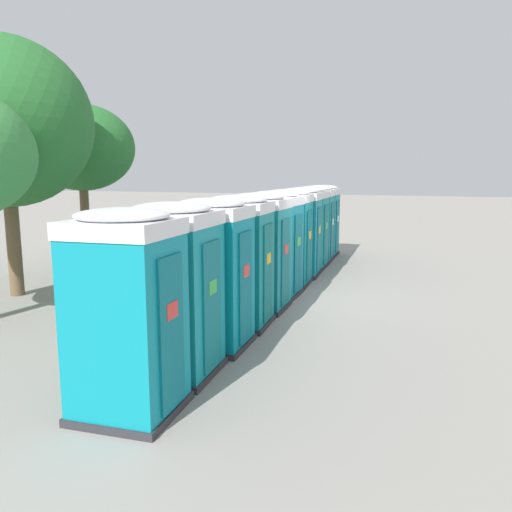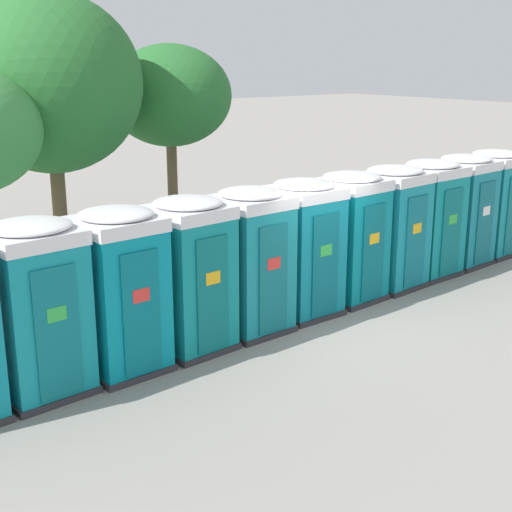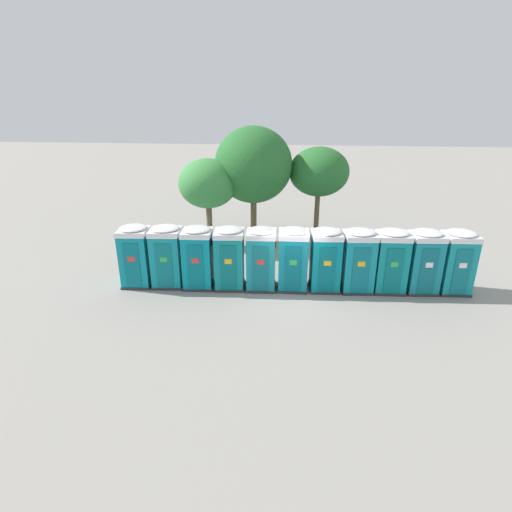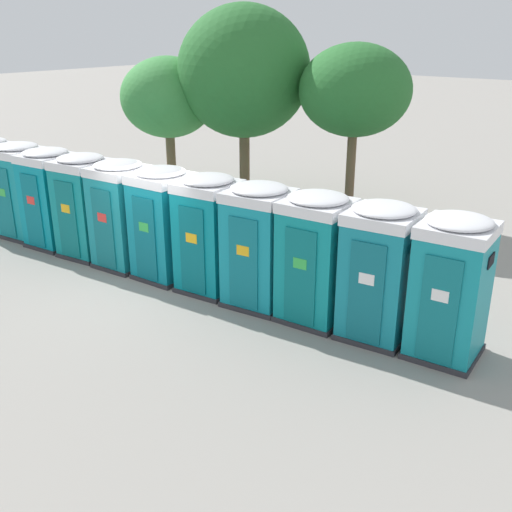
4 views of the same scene
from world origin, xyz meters
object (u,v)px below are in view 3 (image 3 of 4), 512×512
Objects in this scene: street_tree_1 at (319,172)px; street_tree_2 at (208,184)px; portapotty_5 at (293,259)px; portapotty_8 at (390,260)px; portapotty_10 at (456,261)px; portapotty_0 at (136,255)px; portapotty_3 at (229,258)px; portapotty_7 at (358,260)px; portapotty_1 at (167,256)px; portapotty_4 at (261,258)px; portapotty_9 at (423,261)px; street_tree_0 at (253,165)px; portapotty_6 at (325,259)px; portapotty_2 at (198,257)px.

street_tree_2 is at bearing -162.63° from street_tree_1.
portapotty_5 and portapotty_8 have the same top height.
portapotty_0 is at bearing -176.59° from portapotty_10.
portapotty_3 is at bearing -68.82° from street_tree_2.
portapotty_10 is at bearing 4.23° from portapotty_7.
portapotty_1 and portapotty_10 have the same top height.
portapotty_9 is at bearing 3.81° from portapotty_4.
portapotty_4 is at bearing -80.48° from street_tree_0.
portapotty_10 is at bearing -32.14° from street_tree_0.
street_tree_1 reaches higher than portapotty_0.
portapotty_9 is (11.47, 0.66, -0.00)m from portapotty_0.
portapotty_5 and portapotty_7 have the same top height.
portapotty_6 is at bearing 3.74° from portapotty_5.
portapotty_4 is at bearing -176.19° from portapotty_9.
portapotty_1 is 1.00× the size of portapotty_5.
portapotty_1 is 11.49m from portapotty_10.
street_tree_1 is at bearing 122.57° from portapotty_9.
portapotty_5 is (2.55, 0.15, -0.00)m from portapotty_3.
portapotty_4 and portapotty_5 have the same top height.
portapotty_10 is (7.64, 0.52, -0.00)m from portapotty_4.
street_tree_0 is at bearing -168.39° from street_tree_1.
street_tree_1 is at bearing 102.55° from portapotty_7.
portapotty_1 is 8.94m from portapotty_8.
portapotty_8 is (5.10, 0.33, -0.00)m from portapotty_4.
street_tree_1 is (2.40, 6.65, 2.40)m from portapotty_4.
portapotty_8 and portapotty_9 have the same top height.
portapotty_0 is 1.00× the size of portapotty_1.
portapotty_4 is 6.65m from street_tree_0.
portapotty_6 is at bearing 3.51° from portapotty_3.
street_tree_1 is at bearing 53.87° from portapotty_2.
street_tree_2 is at bearing 132.93° from portapotty_5.
portapotty_4 is 3.83m from portapotty_7.
portapotty_4 is 6.38m from portapotty_9.
portapotty_1 and portapotty_2 have the same top height.
portapotty_2 is at bearing -176.45° from portapotty_9.
portapotty_4 is at bearing -109.83° from street_tree_1.
portapotty_1 is at bearing -178.16° from portapotty_3.
portapotty_9 is at bearing 3.60° from portapotty_3.
portapotty_1 is at bearing -176.96° from portapotty_8.
street_tree_2 is (-5.74, 4.72, 1.99)m from portapotty_6.
portapotty_1 is at bearing -177.91° from portapotty_4.
street_tree_0 reaches higher than portapotty_0.
portapotty_9 is 9.62m from street_tree_0.
portapotty_2 is at bearing -176.53° from portapotty_8.
portapotty_4 is 0.51× the size of street_tree_1.
portapotty_9 and portapotty_10 have the same top height.
portapotty_3 is (1.27, 0.07, 0.00)m from portapotty_2.
portapotty_1 and portapotty_5 have the same top height.
portapotty_2 is 2.55m from portapotty_4.
portapotty_7 is (5.10, 0.29, -0.00)m from portapotty_3.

